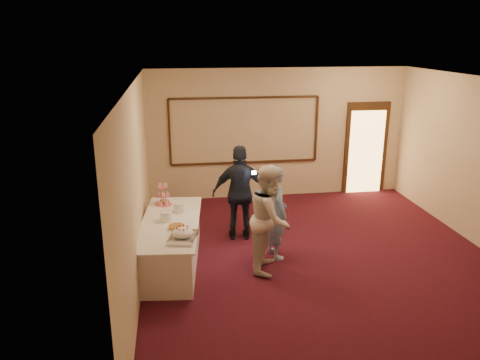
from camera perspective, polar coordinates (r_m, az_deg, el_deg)
name	(u,v)px	position (r m, az deg, el deg)	size (l,w,h in m)	color
floor	(322,261)	(8.23, 9.92, -9.68)	(7.00, 7.00, 0.00)	black
room_walls	(328,145)	(7.54, 10.71, 4.19)	(6.04, 7.04, 3.02)	beige
wall_molding	(245,131)	(10.74, 0.55, 6.03)	(3.45, 0.04, 1.55)	black
doorway	(366,149)	(11.65, 15.08, 3.71)	(1.05, 0.07, 2.20)	black
buffet_table	(171,243)	(7.92, -8.40, -7.59)	(1.18, 2.49, 0.77)	silver
pavlova_tray	(183,234)	(7.05, -6.99, -6.60)	(0.46, 0.58, 0.19)	silver
cupcake_stand	(163,196)	(8.50, -9.34, -1.96)	(0.30, 0.30, 0.44)	#E4507A
plate_stack_a	(166,216)	(7.78, -8.98, -4.36)	(0.20, 0.20, 0.17)	white
plate_stack_b	(179,207)	(8.11, -7.39, -3.33)	(0.21, 0.21, 0.17)	white
tart	(177,227)	(7.46, -7.72, -5.71)	(0.29, 0.29, 0.06)	white
man	(276,213)	(7.98, 4.39, -3.97)	(0.59, 0.39, 1.62)	#84ACDB
woman	(270,218)	(7.54, 3.71, -4.66)	(0.86, 0.67, 1.76)	beige
guest	(241,193)	(8.63, 0.08, -1.61)	(1.05, 0.44, 1.80)	black
camera_flash	(254,173)	(8.25, 1.71, 0.90)	(0.07, 0.04, 0.05)	white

